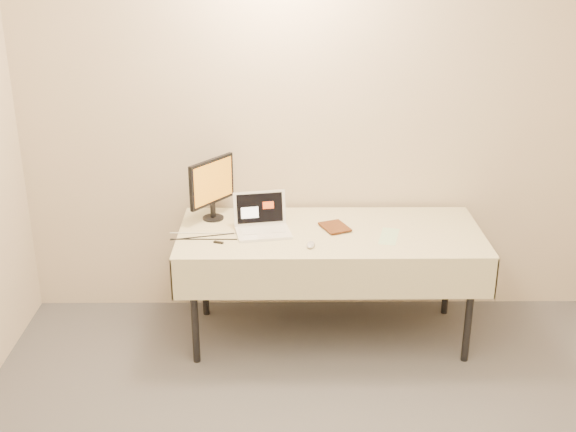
{
  "coord_description": "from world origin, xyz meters",
  "views": [
    {
      "loc": [
        -0.29,
        -2.03,
        2.45
      ],
      "look_at": [
        -0.26,
        1.99,
        0.86
      ],
      "focal_mm": 45.0,
      "sensor_mm": 36.0,
      "label": 1
    }
  ],
  "objects_px": {
    "table": "(330,240)",
    "book": "(325,216)",
    "monitor": "(212,184)",
    "laptop": "(262,222)"
  },
  "relations": [
    {
      "from": "table",
      "to": "book",
      "type": "relative_size",
      "value": 9.57
    },
    {
      "from": "monitor",
      "to": "book",
      "type": "xyz_separation_m",
      "value": [
        0.7,
        -0.2,
        -0.14
      ]
    },
    {
      "from": "monitor",
      "to": "book",
      "type": "relative_size",
      "value": 2.04
    },
    {
      "from": "laptop",
      "to": "book",
      "type": "distance_m",
      "value": 0.39
    },
    {
      "from": "table",
      "to": "monitor",
      "type": "bearing_deg",
      "value": 164.12
    },
    {
      "from": "table",
      "to": "book",
      "type": "xyz_separation_m",
      "value": [
        -0.04,
        0.01,
        0.16
      ]
    },
    {
      "from": "laptop",
      "to": "book",
      "type": "xyz_separation_m",
      "value": [
        0.38,
        0.0,
        0.04
      ]
    },
    {
      "from": "laptop",
      "to": "monitor",
      "type": "xyz_separation_m",
      "value": [
        -0.32,
        0.2,
        0.18
      ]
    },
    {
      "from": "laptop",
      "to": "book",
      "type": "bearing_deg",
      "value": -10.3
    },
    {
      "from": "table",
      "to": "monitor",
      "type": "relative_size",
      "value": 4.69
    }
  ]
}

